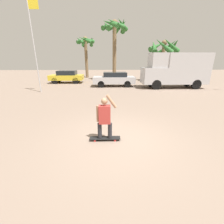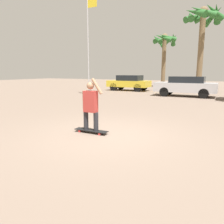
{
  "view_description": "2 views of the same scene",
  "coord_description": "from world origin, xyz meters",
  "views": [
    {
      "loc": [
        -0.38,
        -4.64,
        2.61
      ],
      "look_at": [
        -0.22,
        0.23,
        0.92
      ],
      "focal_mm": 24.0,
      "sensor_mm": 36.0,
      "label": 1
    },
    {
      "loc": [
        2.95,
        -5.31,
        1.78
      ],
      "look_at": [
        -0.1,
        0.57,
        0.55
      ],
      "focal_mm": 35.0,
      "sensor_mm": 36.0,
      "label": 2
    }
  ],
  "objects": [
    {
      "name": "parked_car_silver",
      "position": [
        0.36,
        11.28,
        0.78
      ],
      "size": [
        4.29,
        1.73,
        1.44
      ],
      "color": "black",
      "rests_on": "ground_plane"
    },
    {
      "name": "parked_car_yellow",
      "position": [
        -5.25,
        14.02,
        0.78
      ],
      "size": [
        3.92,
        1.83,
        1.45
      ],
      "color": "black",
      "rests_on": "ground_plane"
    },
    {
      "name": "skateboard",
      "position": [
        -0.47,
        -0.06,
        0.07
      ],
      "size": [
        1.05,
        0.25,
        0.08
      ],
      "color": "black",
      "rests_on": "ground_plane"
    },
    {
      "name": "flagpole",
      "position": [
        -6.07,
        8.43,
        4.02
      ],
      "size": [
        0.83,
        0.12,
        7.11
      ],
      "color": "#B7B7BC",
      "rests_on": "ground_plane"
    },
    {
      "name": "person_skateboarder",
      "position": [
        -0.47,
        -0.06,
        0.87
      ],
      "size": [
        0.67,
        0.22,
        1.52
      ],
      "color": "#28282D",
      "rests_on": "skateboard"
    },
    {
      "name": "palm_tree_center_background",
      "position": [
        0.7,
        16.78,
        6.17
      ],
      "size": [
        3.59,
        3.56,
        7.57
      ],
      "color": "brown",
      "rests_on": "ground_plane"
    },
    {
      "name": "ground_plane",
      "position": [
        0.0,
        0.0,
        0.0
      ],
      "size": [
        80.0,
        80.0,
        0.0
      ],
      "primitive_type": "plane",
      "color": "gray"
    },
    {
      "name": "palm_tree_far_left",
      "position": [
        -3.55,
        20.01,
        4.87
      ],
      "size": [
        2.98,
        3.06,
        6.04
      ],
      "color": "brown",
      "rests_on": "ground_plane"
    }
  ]
}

